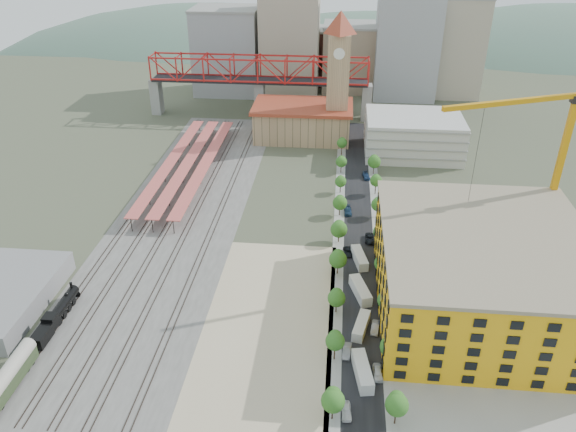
# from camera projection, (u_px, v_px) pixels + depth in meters

# --- Properties ---
(ground) EXTENTS (400.00, 400.00, 0.00)m
(ground) POSITION_uv_depth(u_px,v_px,m) (298.00, 250.00, 148.55)
(ground) COLOR #474C38
(ground) RESTS_ON ground
(ballast_strip) EXTENTS (36.00, 165.00, 0.06)m
(ballast_strip) POSITION_uv_depth(u_px,v_px,m) (183.00, 212.00, 166.79)
(ballast_strip) COLOR #605E59
(ballast_strip) RESTS_ON ground
(dirt_lot) EXTENTS (28.00, 67.00, 0.06)m
(dirt_lot) POSITION_uv_depth(u_px,v_px,m) (268.00, 327.00, 121.49)
(dirt_lot) COLOR tan
(dirt_lot) RESTS_ON ground
(street_asphalt) EXTENTS (12.00, 170.00, 0.06)m
(street_asphalt) POSITION_uv_depth(u_px,v_px,m) (358.00, 225.00, 160.22)
(street_asphalt) COLOR black
(street_asphalt) RESTS_ON ground
(sidewalk_west) EXTENTS (3.00, 170.00, 0.04)m
(sidewalk_west) POSITION_uv_depth(u_px,v_px,m) (339.00, 224.00, 160.69)
(sidewalk_west) COLOR gray
(sidewalk_west) RESTS_ON ground
(sidewalk_east) EXTENTS (3.00, 170.00, 0.04)m
(sidewalk_east) POSITION_uv_depth(u_px,v_px,m) (378.00, 225.00, 159.76)
(sidewalk_east) COLOR gray
(sidewalk_east) RESTS_ON ground
(construction_pad) EXTENTS (50.00, 90.00, 0.06)m
(construction_pad) POSITION_uv_depth(u_px,v_px,m) (488.00, 307.00, 127.35)
(construction_pad) COLOR gray
(construction_pad) RESTS_ON ground
(rail_tracks) EXTENTS (26.56, 160.00, 0.18)m
(rail_tracks) POSITION_uv_depth(u_px,v_px,m) (177.00, 211.00, 166.88)
(rail_tracks) COLOR #382B23
(rail_tracks) RESTS_ON ground
(platform_canopies) EXTENTS (16.00, 80.00, 4.12)m
(platform_canopies) POSITION_uv_depth(u_px,v_px,m) (188.00, 162.00, 189.19)
(platform_canopies) COLOR #C84D4E
(platform_canopies) RESTS_ON ground
(station_hall) EXTENTS (38.00, 24.00, 13.10)m
(station_hall) POSITION_uv_depth(u_px,v_px,m) (303.00, 121.00, 217.00)
(station_hall) COLOR tan
(station_hall) RESTS_ON ground
(clock_tower) EXTENTS (12.00, 12.00, 52.00)m
(clock_tower) POSITION_uv_depth(u_px,v_px,m) (339.00, 66.00, 203.43)
(clock_tower) COLOR tan
(clock_tower) RESTS_ON ground
(parking_garage) EXTENTS (34.00, 26.00, 14.00)m
(parking_garage) POSITION_uv_depth(u_px,v_px,m) (413.00, 135.00, 202.95)
(parking_garage) COLOR silver
(parking_garage) RESTS_ON ground
(truss_bridge) EXTENTS (94.00, 9.60, 25.60)m
(truss_bridge) POSITION_uv_depth(u_px,v_px,m) (259.00, 73.00, 232.75)
(truss_bridge) COLOR gray
(truss_bridge) RESTS_ON ground
(construction_building) EXTENTS (44.60, 50.60, 18.80)m
(construction_building) POSITION_uv_depth(u_px,v_px,m) (482.00, 273.00, 123.03)
(construction_building) COLOR #F5AC14
(construction_building) RESTS_ON ground
(street_trees) EXTENTS (15.40, 124.40, 8.00)m
(street_trees) POSITION_uv_depth(u_px,v_px,m) (359.00, 243.00, 151.54)
(street_trees) COLOR #225F1C
(street_trees) RESTS_ON ground
(skyline) EXTENTS (133.00, 46.00, 60.00)m
(skyline) POSITION_uv_depth(u_px,v_px,m) (339.00, 45.00, 260.52)
(skyline) COLOR #9EA0A3
(skyline) RESTS_ON ground
(distant_hills) EXTENTS (647.00, 264.00, 227.00)m
(distant_hills) POSITION_uv_depth(u_px,v_px,m) (388.00, 154.00, 409.47)
(distant_hills) COLOR #4C6B59
(distant_hills) RESTS_ON ground
(locomotive) EXTENTS (2.63, 20.27, 5.07)m
(locomotive) POSITION_uv_depth(u_px,v_px,m) (58.00, 314.00, 122.35)
(locomotive) COLOR black
(locomotive) RESTS_ON ground
(coach) EXTENTS (2.91, 16.89, 5.30)m
(coach) POSITION_uv_depth(u_px,v_px,m) (8.00, 378.00, 104.56)
(coach) COLOR #26351D
(coach) RESTS_ON ground
(tower_crane) EXTENTS (43.63, 19.09, 49.60)m
(tower_crane) POSITION_uv_depth(u_px,v_px,m) (554.00, 145.00, 131.54)
(tower_crane) COLOR orange
(tower_crane) RESTS_ON ground
(site_trailer_a) EXTENTS (4.37, 10.35, 2.75)m
(site_trailer_a) POSITION_uv_depth(u_px,v_px,m) (362.00, 371.00, 108.06)
(site_trailer_a) COLOR silver
(site_trailer_a) RESTS_ON ground
(site_trailer_b) EXTENTS (4.22, 9.04, 2.39)m
(site_trailer_b) POSITION_uv_depth(u_px,v_px,m) (361.00, 326.00, 120.01)
(site_trailer_b) COLOR silver
(site_trailer_b) RESTS_ON ground
(site_trailer_c) EXTENTS (5.39, 10.16, 2.69)m
(site_trailer_c) POSITION_uv_depth(u_px,v_px,m) (360.00, 290.00, 130.74)
(site_trailer_c) COLOR silver
(site_trailer_c) RESTS_ON ground
(site_trailer_d) EXTENTS (4.47, 9.58, 2.54)m
(site_trailer_d) POSITION_uv_depth(u_px,v_px,m) (359.00, 258.00, 142.84)
(site_trailer_d) COLOR silver
(site_trailer_d) RESTS_ON ground
(car_0) EXTENTS (2.09, 4.60, 1.53)m
(car_0) POSITION_uv_depth(u_px,v_px,m) (346.00, 411.00, 100.34)
(car_0) COLOR silver
(car_0) RESTS_ON ground
(car_1) EXTENTS (2.08, 4.82, 1.54)m
(car_1) POSITION_uv_depth(u_px,v_px,m) (347.00, 351.00, 113.83)
(car_1) COLOR gray
(car_1) RESTS_ON ground
(car_2) EXTENTS (2.58, 4.86, 1.30)m
(car_2) POSITION_uv_depth(u_px,v_px,m) (348.00, 252.00, 146.45)
(car_2) COLOR black
(car_2) RESTS_ON ground
(car_3) EXTENTS (2.50, 5.42, 1.53)m
(car_3) POSITION_uv_depth(u_px,v_px,m) (348.00, 211.00, 165.76)
(car_3) COLOR navy
(car_3) RESTS_ON ground
(car_4) EXTENTS (2.10, 4.75, 1.59)m
(car_4) POSITION_uv_depth(u_px,v_px,m) (378.00, 373.00, 108.55)
(car_4) COLOR silver
(car_4) RESTS_ON ground
(car_5) EXTENTS (2.30, 4.85, 1.54)m
(car_5) POSITION_uv_depth(u_px,v_px,m) (375.00, 328.00, 120.10)
(car_5) COLOR gray
(car_5) RESTS_ON ground
(car_6) EXTENTS (2.62, 5.45, 1.50)m
(car_6) POSITION_uv_depth(u_px,v_px,m) (370.00, 239.00, 152.09)
(car_6) COLOR black
(car_6) RESTS_ON ground
(car_7) EXTENTS (2.89, 5.40, 1.49)m
(car_7) POSITION_uv_depth(u_px,v_px,m) (366.00, 176.00, 187.05)
(car_7) COLOR navy
(car_7) RESTS_ON ground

